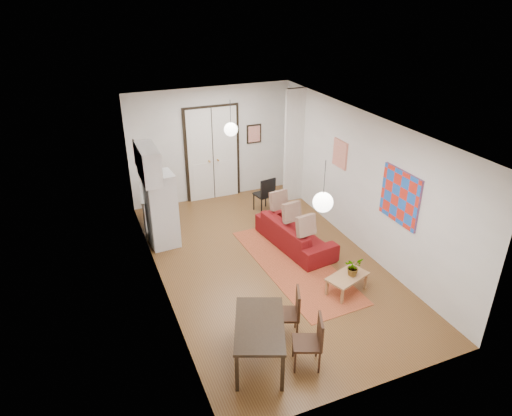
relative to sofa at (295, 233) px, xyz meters
name	(u,v)px	position (x,y,z in m)	size (l,w,h in m)	color
floor	(266,263)	(-0.84, -0.40, -0.30)	(7.00, 7.00, 0.00)	brown
ceiling	(268,124)	(-0.84, -0.40, 2.60)	(4.20, 7.00, 0.02)	silver
wall_back	(212,144)	(-0.84, 3.10, 1.15)	(4.20, 0.02, 2.90)	silver
wall_front	(379,307)	(-0.84, -3.90, 1.15)	(4.20, 0.02, 2.90)	silver
wall_left	(157,218)	(-2.94, -0.40, 1.15)	(0.02, 7.00, 2.90)	silver
wall_right	(361,182)	(1.26, -0.40, 1.15)	(0.02, 7.00, 2.90)	silver
double_doors	(213,154)	(-0.84, 3.05, 0.90)	(1.44, 0.06, 2.50)	white
stub_partition	(294,147)	(1.01, 2.15, 1.15)	(0.50, 0.10, 2.90)	silver
wall_cabinet	(148,164)	(-2.76, 1.10, 1.60)	(0.35, 1.00, 0.70)	silver
painting_popart	(400,197)	(1.23, -1.65, 1.35)	(0.05, 1.00, 1.00)	red
painting_abstract	(340,154)	(1.23, 0.40, 1.50)	(0.05, 0.50, 0.60)	beige
poster_back	(254,134)	(0.31, 3.07, 1.30)	(0.40, 0.03, 0.50)	red
print_left	(136,155)	(-2.91, 1.60, 1.65)	(0.03, 0.44, 0.54)	olive
pendant_back	(231,129)	(-0.84, 1.60, 1.95)	(0.30, 0.30, 0.80)	white
pendant_front	(323,202)	(-0.84, -2.40, 1.95)	(0.30, 0.30, 0.80)	white
kilim_rug	(295,264)	(-0.34, -0.69, -0.29)	(1.29, 3.45, 0.01)	#B34E2C
sofa	(295,233)	(0.00, 0.00, 0.00)	(2.04, 0.80, 0.60)	maroon
coffee_table	(347,278)	(0.13, -1.85, 0.00)	(0.88, 0.67, 0.35)	#A9794F
potted_plant	(353,267)	(0.23, -1.85, 0.22)	(0.26, 0.31, 0.34)	#3A6C30
kitchen_counter	(155,204)	(-2.59, 1.94, 0.30)	(0.76, 1.27, 0.92)	silver
bowl	(156,196)	(-2.59, 1.64, 0.65)	(0.22, 0.22, 0.05)	silver
soap_bottle	(151,183)	(-2.59, 2.19, 0.72)	(0.09, 0.09, 0.19)	teal
fridge	(162,210)	(-2.59, 1.13, 0.53)	(0.58, 0.58, 1.65)	silver
dining_table	(260,328)	(-2.01, -2.81, 0.32)	(1.13, 1.42, 0.69)	black
dining_chair_near	(284,307)	(-1.41, -2.37, 0.19)	(0.53, 0.63, 0.86)	#321D10
dining_chair_far	(304,335)	(-1.41, -3.07, 0.19)	(0.53, 0.63, 0.86)	#321D10
black_side_chair	(262,190)	(0.05, 1.89, 0.24)	(0.48, 0.49, 0.91)	black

